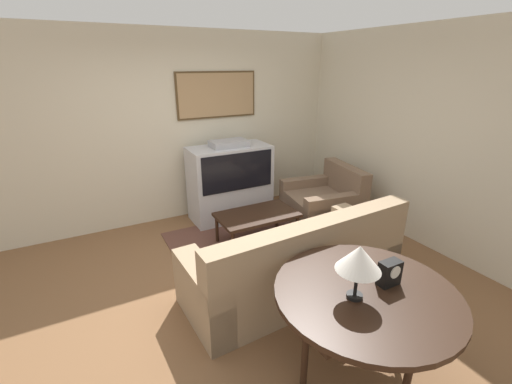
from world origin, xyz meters
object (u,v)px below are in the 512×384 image
at_px(couch, 297,265).
at_px(mantel_clock, 390,273).
at_px(console_table, 366,298).
at_px(table_lamp, 359,259).
at_px(armchair, 324,204).
at_px(coffee_table, 257,216).
at_px(tv, 230,182).

height_order(couch, mantel_clock, mantel_clock).
relative_size(console_table, mantel_clock, 6.96).
bearing_deg(couch, table_lamp, 71.82).
xyz_separation_m(couch, mantel_clock, (0.03, -1.07, 0.53)).
bearing_deg(couch, console_table, 78.17).
xyz_separation_m(console_table, mantel_clock, (0.19, -0.01, 0.15)).
bearing_deg(armchair, coffee_table, -76.45).
xyz_separation_m(table_lamp, mantel_clock, (0.32, -0.00, -0.21)).
bearing_deg(table_lamp, coffee_table, 79.14).
bearing_deg(mantel_clock, couch, 91.38).
bearing_deg(mantel_clock, tv, 87.61).
height_order(coffee_table, table_lamp, table_lamp).
xyz_separation_m(console_table, table_lamp, (-0.13, -0.01, 0.36)).
height_order(table_lamp, mantel_clock, table_lamp).
bearing_deg(tv, mantel_clock, -92.39).
height_order(coffee_table, console_table, console_table).
bearing_deg(tv, console_table, -95.95).
distance_m(couch, coffee_table, 1.12).
relative_size(coffee_table, console_table, 0.79).
distance_m(couch, mantel_clock, 1.20).
bearing_deg(table_lamp, console_table, 5.20).
distance_m(armchair, coffee_table, 1.19).
relative_size(couch, armchair, 2.09).
bearing_deg(tv, armchair, -35.21).
height_order(couch, coffee_table, couch).
height_order(tv, armchair, tv).
relative_size(coffee_table, mantel_clock, 5.51).
height_order(armchair, table_lamp, table_lamp).
xyz_separation_m(armchair, coffee_table, (-1.18, -0.10, 0.09)).
xyz_separation_m(tv, console_table, (-0.32, -3.08, 0.12)).
height_order(couch, console_table, couch).
bearing_deg(couch, mantel_clock, 88.46).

